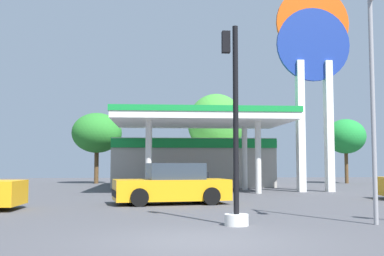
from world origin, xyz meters
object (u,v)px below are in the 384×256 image
at_px(station_pole_sign, 313,60).
at_px(corner_streetlamp, 376,82).
at_px(car_2, 172,185).
at_px(tree_2, 216,124).
at_px(tree_1, 97,133).
at_px(tree_3, 346,137).
at_px(traffic_signal_0, 235,153).

bearing_deg(station_pole_sign, corner_streetlamp, -102.96).
height_order(car_2, corner_streetlamp, corner_streetlamp).
distance_m(station_pole_sign, tree_2, 12.66).
distance_m(tree_1, tree_3, 20.16).
bearing_deg(tree_3, tree_1, 176.32).
relative_size(traffic_signal_0, corner_streetlamp, 0.86).
xyz_separation_m(station_pole_sign, traffic_signal_0, (-7.01, -14.22, -5.68)).
height_order(station_pole_sign, car_2, station_pole_sign).
bearing_deg(tree_1, station_pole_sign, -42.19).
distance_m(station_pole_sign, corner_streetlamp, 15.42).
xyz_separation_m(traffic_signal_0, tree_2, (2.87, 25.87, 2.99)).
xyz_separation_m(tree_1, corner_streetlamp, (10.37, -26.99, -0.37)).
height_order(tree_2, tree_3, tree_2).
bearing_deg(tree_2, station_pole_sign, -70.45).
height_order(station_pole_sign, traffic_signal_0, station_pole_sign).
distance_m(car_2, tree_1, 20.93).
xyz_separation_m(car_2, corner_streetlamp, (5.03, -7.03, 2.96)).
relative_size(station_pole_sign, traffic_signal_0, 2.29).
bearing_deg(traffic_signal_0, car_2, 101.55).
bearing_deg(corner_streetlamp, tree_2, 91.72).
relative_size(tree_1, tree_2, 0.79).
xyz_separation_m(tree_1, tree_2, (9.58, -0.78, 0.77)).
height_order(traffic_signal_0, tree_3, tree_3).
height_order(tree_1, corner_streetlamp, corner_streetlamp).
bearing_deg(tree_1, tree_2, -4.66).
bearing_deg(station_pole_sign, tree_2, 109.55).
bearing_deg(car_2, tree_3, 51.65).
distance_m(car_2, tree_2, 20.07).
bearing_deg(corner_streetlamp, station_pole_sign, 77.04).
relative_size(station_pole_sign, tree_2, 1.64).
xyz_separation_m(car_2, tree_2, (4.24, 19.18, 4.10)).
height_order(car_2, tree_1, tree_1).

